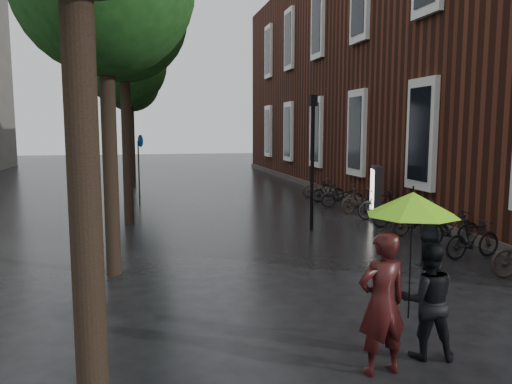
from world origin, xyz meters
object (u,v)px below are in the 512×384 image
object	(u,v)px
person_burgundy	(382,303)
parked_bicycles	(384,209)
lamp_post	(313,149)
person_black	(427,300)
ad_lightbox	(376,192)
pedestrian_walking	(430,234)

from	to	relation	value
person_burgundy	parked_bicycles	world-z (taller)	person_burgundy
person_burgundy	lamp_post	bearing A→B (deg)	-109.66
parked_bicycles	lamp_post	world-z (taller)	lamp_post
person_black	parked_bicycles	bearing A→B (deg)	-97.53
person_black	parked_bicycles	xyz separation A→B (m)	(4.20, 9.40, -0.35)
person_burgundy	ad_lightbox	bearing A→B (deg)	-121.88
person_burgundy	pedestrian_walking	distance (m)	5.50
parked_bicycles	pedestrian_walking	bearing A→B (deg)	-106.87
person_burgundy	lamp_post	xyz separation A→B (m)	(2.22, 9.05, 1.61)
person_burgundy	pedestrian_walking	xyz separation A→B (m)	(3.41, 4.32, -0.16)
person_black	lamp_post	distance (m)	9.03
lamp_post	person_burgundy	bearing A→B (deg)	-103.77
person_black	pedestrian_walking	world-z (taller)	person_black
person_burgundy	ad_lightbox	world-z (taller)	person_burgundy
parked_bicycles	ad_lightbox	xyz separation A→B (m)	(0.06, 0.77, 0.47)
person_burgundy	pedestrian_walking	bearing A→B (deg)	-134.24
person_black	ad_lightbox	distance (m)	11.03
person_black	ad_lightbox	xyz separation A→B (m)	(4.26, 10.17, 0.12)
lamp_post	person_black	bearing A→B (deg)	-98.93
pedestrian_walking	ad_lightbox	xyz separation A→B (m)	(1.69, 6.15, 0.15)
parked_bicycles	ad_lightbox	distance (m)	0.90
person_black	parked_bicycles	size ratio (longest dim) A/B	0.12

